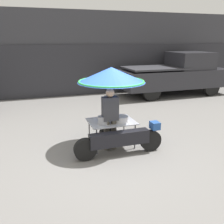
{
  "coord_description": "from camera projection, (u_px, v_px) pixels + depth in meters",
  "views": [
    {
      "loc": [
        -1.74,
        -5.15,
        2.66
      ],
      "look_at": [
        0.14,
        0.47,
        0.91
      ],
      "focal_mm": 40.0,
      "sensor_mm": 36.0,
      "label": 1
    }
  ],
  "objects": [
    {
      "name": "ground_plane",
      "position": [
        113.0,
        154.0,
        5.97
      ],
      "size": [
        36.0,
        36.0,
        0.0
      ],
      "primitive_type": "plane",
      "color": "slate"
    },
    {
      "name": "shopfront_building",
      "position": [
        63.0,
        53.0,
        12.45
      ],
      "size": [
        28.0,
        2.06,
        3.93
      ],
      "color": "#38383D",
      "rests_on": "ground"
    },
    {
      "name": "pickup_truck",
      "position": [
        176.0,
        74.0,
        12.12
      ],
      "size": [
        5.33,
        1.93,
        2.04
      ],
      "color": "black",
      "rests_on": "ground"
    },
    {
      "name": "vendor_motorcycle_cart",
      "position": [
        113.0,
        88.0,
        5.98
      ],
      "size": [
        2.16,
        1.64,
        2.01
      ],
      "color": "black",
      "rests_on": "ground"
    },
    {
      "name": "vendor_person",
      "position": [
        110.0,
        116.0,
        6.03
      ],
      "size": [
        0.38,
        0.22,
        1.54
      ],
      "color": "#4C473D",
      "rests_on": "ground"
    }
  ]
}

